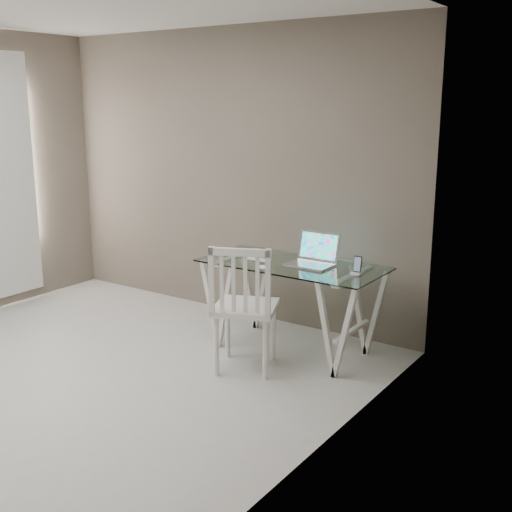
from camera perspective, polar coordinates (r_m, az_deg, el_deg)
The scene contains 7 objects.
room at distance 4.59m, azimuth -20.19°, elevation 8.86°, with size 4.50×4.52×2.71m.
desk at distance 5.31m, azimuth 3.18°, elevation -4.49°, with size 1.50×0.70×0.75m.
chair at distance 4.82m, azimuth -1.14°, elevation -4.19°, with size 0.61×0.61×1.01m.
laptop at distance 5.19m, azimuth 5.13°, elevation -0.08°, with size 0.36×0.31×0.25m.
keyboard at distance 5.32m, azimuth 0.10°, elevation -0.32°, with size 0.25×0.11×0.01m, color silver.
mouse at distance 5.02m, azimuth 0.66°, elevation -1.01°, with size 0.11×0.07×0.04m, color white.
phone_dock at distance 4.93m, azimuth 8.97°, elevation -1.18°, with size 0.08×0.08×0.14m.
Camera 1 is at (3.66, -2.64, 2.03)m, focal length 45.00 mm.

